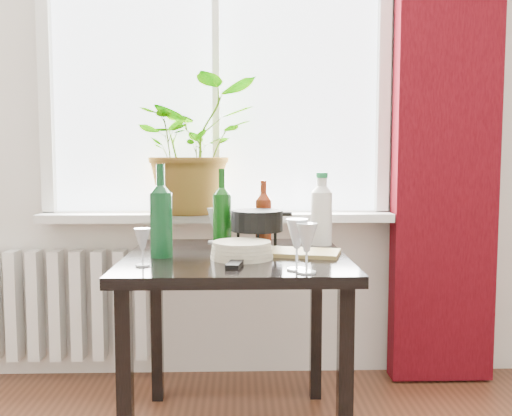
{
  "coord_description": "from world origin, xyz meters",
  "views": [
    {
      "loc": [
        0.12,
        -0.65,
        1.12
      ],
      "look_at": [
        0.18,
        1.55,
        0.92
      ],
      "focal_mm": 40.0,
      "sensor_mm": 36.0,
      "label": 1
    }
  ],
  "objects_px": {
    "cutting_board": "(301,253)",
    "wineglass_far_right": "(307,247)",
    "potted_plant": "(193,147)",
    "tv_remote": "(236,263)",
    "wineglass_back_left": "(214,225)",
    "cleaning_bottle": "(322,208)",
    "wineglass_front_right": "(297,244)",
    "fondue_pot": "(257,230)",
    "wine_bottle_left": "(161,210)",
    "plate_stack": "(242,250)",
    "table": "(236,278)",
    "bottle_amber": "(264,212)",
    "radiator": "(68,305)",
    "wineglass_back_center": "(263,226)",
    "wineglass_front_left": "(143,247)",
    "wine_bottle_right": "(222,208)"
  },
  "relations": [
    {
      "from": "cutting_board",
      "to": "wineglass_far_right",
      "type": "bearing_deg",
      "value": -93.42
    },
    {
      "from": "potted_plant",
      "to": "tv_remote",
      "type": "bearing_deg",
      "value": -75.25
    },
    {
      "from": "wineglass_back_left",
      "to": "cleaning_bottle",
      "type": "bearing_deg",
      "value": -10.34
    },
    {
      "from": "wineglass_front_right",
      "to": "fondue_pot",
      "type": "bearing_deg",
      "value": 106.16
    },
    {
      "from": "potted_plant",
      "to": "wine_bottle_left",
      "type": "relative_size",
      "value": 1.79
    },
    {
      "from": "plate_stack",
      "to": "cutting_board",
      "type": "relative_size",
      "value": 0.81
    },
    {
      "from": "table",
      "to": "plate_stack",
      "type": "distance_m",
      "value": 0.15
    },
    {
      "from": "fondue_pot",
      "to": "bottle_amber",
      "type": "bearing_deg",
      "value": 97.56
    },
    {
      "from": "radiator",
      "to": "potted_plant",
      "type": "height_order",
      "value": "potted_plant"
    },
    {
      "from": "table",
      "to": "tv_remote",
      "type": "height_order",
      "value": "tv_remote"
    },
    {
      "from": "radiator",
      "to": "fondue_pot",
      "type": "bearing_deg",
      "value": -29.06
    },
    {
      "from": "wineglass_back_center",
      "to": "wineglass_front_left",
      "type": "bearing_deg",
      "value": -132.49
    },
    {
      "from": "wine_bottle_right",
      "to": "wineglass_front_right",
      "type": "xyz_separation_m",
      "value": [
        0.27,
        -0.5,
        -0.08
      ]
    },
    {
      "from": "wineglass_far_right",
      "to": "plate_stack",
      "type": "height_order",
      "value": "wineglass_far_right"
    },
    {
      "from": "radiator",
      "to": "wineglass_back_center",
      "type": "distance_m",
      "value": 1.13
    },
    {
      "from": "potted_plant",
      "to": "cutting_board",
      "type": "xyz_separation_m",
      "value": [
        0.46,
        -0.58,
        -0.42
      ]
    },
    {
      "from": "bottle_amber",
      "to": "tv_remote",
      "type": "relative_size",
      "value": 1.83
    },
    {
      "from": "potted_plant",
      "to": "bottle_amber",
      "type": "xyz_separation_m",
      "value": [
        0.33,
        -0.32,
        -0.29
      ]
    },
    {
      "from": "radiator",
      "to": "cleaning_bottle",
      "type": "bearing_deg",
      "value": -17.71
    },
    {
      "from": "wine_bottle_left",
      "to": "bottle_amber",
      "type": "height_order",
      "value": "wine_bottle_left"
    },
    {
      "from": "cutting_board",
      "to": "wineglass_front_left",
      "type": "bearing_deg",
      "value": -159.3
    },
    {
      "from": "wineglass_back_left",
      "to": "potted_plant",
      "type": "bearing_deg",
      "value": 114.57
    },
    {
      "from": "wineglass_back_center",
      "to": "fondue_pot",
      "type": "distance_m",
      "value": 0.15
    },
    {
      "from": "potted_plant",
      "to": "wineglass_front_left",
      "type": "bearing_deg",
      "value": -98.15
    },
    {
      "from": "wineglass_back_left",
      "to": "cutting_board",
      "type": "distance_m",
      "value": 0.49
    },
    {
      "from": "wine_bottle_left",
      "to": "tv_remote",
      "type": "height_order",
      "value": "wine_bottle_left"
    },
    {
      "from": "plate_stack",
      "to": "tv_remote",
      "type": "height_order",
      "value": "plate_stack"
    },
    {
      "from": "wine_bottle_right",
      "to": "wineglass_back_left",
      "type": "height_order",
      "value": "wine_bottle_right"
    },
    {
      "from": "bottle_amber",
      "to": "wineglass_front_right",
      "type": "xyz_separation_m",
      "value": [
        0.09,
        -0.56,
        -0.05
      ]
    },
    {
      "from": "wineglass_back_center",
      "to": "cutting_board",
      "type": "xyz_separation_m",
      "value": [
        0.14,
        -0.26,
        -0.08
      ]
    },
    {
      "from": "table",
      "to": "wineglass_far_right",
      "type": "relative_size",
      "value": 5.02
    },
    {
      "from": "potted_plant",
      "to": "wine_bottle_left",
      "type": "xyz_separation_m",
      "value": [
        -0.07,
        -0.61,
        -0.25
      ]
    },
    {
      "from": "wineglass_far_right",
      "to": "potted_plant",
      "type": "bearing_deg",
      "value": 115.5
    },
    {
      "from": "bottle_amber",
      "to": "cleaning_bottle",
      "type": "bearing_deg",
      "value": -1.91
    },
    {
      "from": "wineglass_far_right",
      "to": "cutting_board",
      "type": "relative_size",
      "value": 0.58
    },
    {
      "from": "table",
      "to": "wine_bottle_left",
      "type": "xyz_separation_m",
      "value": [
        -0.28,
        -0.04,
        0.27
      ]
    },
    {
      "from": "potted_plant",
      "to": "wineglass_front_right",
      "type": "height_order",
      "value": "potted_plant"
    },
    {
      "from": "cleaning_bottle",
      "to": "fondue_pot",
      "type": "distance_m",
      "value": 0.32
    },
    {
      "from": "potted_plant",
      "to": "cleaning_bottle",
      "type": "bearing_deg",
      "value": -29.64
    },
    {
      "from": "wineglass_front_left",
      "to": "tv_remote",
      "type": "height_order",
      "value": "wineglass_front_left"
    },
    {
      "from": "cleaning_bottle",
      "to": "cutting_board",
      "type": "bearing_deg",
      "value": -114.46
    },
    {
      "from": "radiator",
      "to": "wine_bottle_left",
      "type": "relative_size",
      "value": 2.21
    },
    {
      "from": "radiator",
      "to": "tv_remote",
      "type": "bearing_deg",
      "value": -45.25
    },
    {
      "from": "wineglass_front_left",
      "to": "fondue_pot",
      "type": "distance_m",
      "value": 0.53
    },
    {
      "from": "potted_plant",
      "to": "wineglass_far_right",
      "type": "xyz_separation_m",
      "value": [
        0.44,
        -0.93,
        -0.34
      ]
    },
    {
      "from": "radiator",
      "to": "wine_bottle_left",
      "type": "distance_m",
      "value": 1.03
    },
    {
      "from": "radiator",
      "to": "table",
      "type": "xyz_separation_m",
      "value": [
        0.85,
        -0.63,
        0.27
      ]
    },
    {
      "from": "wineglass_far_right",
      "to": "wineglass_back_left",
      "type": "xyz_separation_m",
      "value": [
        -0.33,
        0.69,
        -0.01
      ]
    },
    {
      "from": "wine_bottle_left",
      "to": "wineglass_back_center",
      "type": "height_order",
      "value": "wine_bottle_left"
    },
    {
      "from": "wineglass_back_center",
      "to": "table",
      "type": "bearing_deg",
      "value": -114.51
    }
  ]
}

